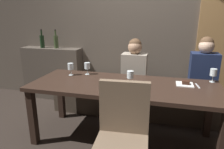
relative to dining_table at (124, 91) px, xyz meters
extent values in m
plane|color=black|center=(0.00, 0.00, -0.65)|extent=(9.00, 9.00, 0.00)
cube|color=brown|center=(0.00, 1.22, 0.85)|extent=(6.00, 0.12, 3.00)
cube|color=#494138|center=(-1.55, 1.04, -0.18)|extent=(1.10, 0.28, 0.95)
cube|color=black|center=(-1.03, -0.35, -0.30)|extent=(0.08, 0.08, 0.69)
cube|color=black|center=(1.03, -0.35, -0.30)|extent=(0.08, 0.08, 0.69)
cube|color=black|center=(-1.03, 0.35, -0.30)|extent=(0.08, 0.08, 0.69)
cube|color=black|center=(1.03, 0.35, -0.30)|extent=(0.08, 0.08, 0.69)
cube|color=#302119|center=(0.00, 0.00, 0.07)|extent=(2.20, 0.84, 0.04)
cube|color=#40352A|center=(0.00, 0.70, -0.48)|extent=(2.50, 0.40, 0.35)
cube|color=brown|center=(0.00, 0.70, -0.25)|extent=(2.50, 0.44, 0.10)
cube|color=brown|center=(0.14, -0.80, -0.19)|extent=(0.47, 0.47, 0.08)
cube|color=brown|center=(0.12, -0.61, 0.09)|extent=(0.44, 0.09, 0.48)
cube|color=#9E9384|center=(0.02, 0.67, 0.06)|extent=(0.36, 0.24, 0.53)
sphere|color=tan|center=(0.02, 0.67, 0.42)|extent=(0.20, 0.20, 0.20)
sphere|color=brown|center=(0.02, 0.68, 0.46)|extent=(0.18, 0.18, 0.18)
cube|color=#192342|center=(0.97, 0.72, 0.09)|extent=(0.36, 0.24, 0.58)
sphere|color=#DBB293|center=(0.97, 0.72, 0.47)|extent=(0.20, 0.20, 0.20)
sphere|color=brown|center=(0.97, 0.73, 0.50)|extent=(0.18, 0.18, 0.18)
cylinder|color=black|center=(-1.70, 1.01, 0.41)|extent=(0.08, 0.08, 0.22)
cylinder|color=black|center=(-1.70, 1.01, 0.56)|extent=(0.03, 0.03, 0.09)
cylinder|color=black|center=(-1.70, 1.01, 0.62)|extent=(0.03, 0.03, 0.02)
cylinder|color=#384728|center=(-1.44, 1.04, 0.41)|extent=(0.08, 0.08, 0.22)
cylinder|color=#384728|center=(-1.44, 1.04, 0.56)|extent=(0.03, 0.03, 0.09)
cylinder|color=black|center=(-1.44, 1.04, 0.62)|extent=(0.03, 0.03, 0.02)
cylinder|color=silver|center=(0.07, 0.00, 0.09)|extent=(0.06, 0.06, 0.00)
cylinder|color=silver|center=(0.07, 0.00, 0.13)|extent=(0.01, 0.01, 0.07)
cylinder|color=silver|center=(0.07, 0.00, 0.21)|extent=(0.08, 0.08, 0.08)
cylinder|color=silver|center=(-0.76, 0.19, 0.09)|extent=(0.06, 0.06, 0.00)
cylinder|color=silver|center=(-0.76, 0.19, 0.13)|extent=(0.01, 0.01, 0.07)
cylinder|color=silver|center=(-0.76, 0.19, 0.21)|extent=(0.08, 0.08, 0.08)
cylinder|color=silver|center=(-0.56, 0.27, 0.09)|extent=(0.06, 0.06, 0.00)
cylinder|color=silver|center=(-0.56, 0.27, 0.13)|extent=(0.01, 0.01, 0.07)
cylinder|color=silver|center=(-0.56, 0.27, 0.21)|extent=(0.08, 0.08, 0.08)
cylinder|color=silver|center=(1.02, 0.34, 0.09)|extent=(0.06, 0.06, 0.00)
cylinder|color=silver|center=(1.02, 0.34, 0.13)|extent=(0.01, 0.01, 0.07)
cylinder|color=silver|center=(1.02, 0.34, 0.21)|extent=(0.08, 0.08, 0.08)
cylinder|color=maroon|center=(1.02, 0.34, 0.19)|extent=(0.07, 0.07, 0.04)
cylinder|color=white|center=(0.02, -0.19, 0.09)|extent=(0.12, 0.12, 0.01)
cylinder|color=white|center=(0.02, -0.19, 0.12)|extent=(0.06, 0.06, 0.06)
cylinder|color=brown|center=(0.02, -0.19, 0.15)|extent=(0.05, 0.05, 0.01)
cube|color=white|center=(0.69, 0.15, 0.09)|extent=(0.19, 0.19, 0.01)
cube|color=#381E14|center=(0.70, 0.15, 0.12)|extent=(0.08, 0.06, 0.04)
cube|color=silver|center=(0.83, 0.14, 0.09)|extent=(0.04, 0.17, 0.01)
camera|label=1|loc=(0.43, -2.23, 0.87)|focal=32.77mm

